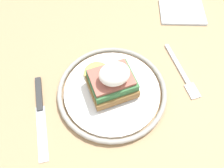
# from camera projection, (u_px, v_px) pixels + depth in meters

# --- Properties ---
(ground_plane) EXTENTS (6.00, 6.00, 0.00)m
(ground_plane) POSITION_uv_depth(u_px,v_px,m) (106.00, 163.00, 1.12)
(ground_plane) COLOR #9E9993
(dining_table) EXTENTS (0.98, 0.86, 0.76)m
(dining_table) POSITION_uv_depth(u_px,v_px,m) (100.00, 111.00, 0.57)
(dining_table) COLOR tan
(dining_table) RESTS_ON ground_plane
(plate) EXTENTS (0.23, 0.23, 0.02)m
(plate) POSITION_uv_depth(u_px,v_px,m) (112.00, 91.00, 0.46)
(plate) COLOR white
(plate) RESTS_ON dining_table
(sandwich) EXTENTS (0.09, 0.12, 0.08)m
(sandwich) POSITION_uv_depth(u_px,v_px,m) (112.00, 81.00, 0.43)
(sandwich) COLOR olive
(sandwich) RESTS_ON plate
(fork) EXTENTS (0.03, 0.15, 0.00)m
(fork) POSITION_uv_depth(u_px,v_px,m) (182.00, 72.00, 0.49)
(fork) COLOR silver
(fork) RESTS_ON dining_table
(knife) EXTENTS (0.04, 0.18, 0.01)m
(knife) POSITION_uv_depth(u_px,v_px,m) (40.00, 109.00, 0.45)
(knife) COLOR #2D2D2D
(knife) RESTS_ON dining_table
(napkin) EXTENTS (0.15, 0.13, 0.01)m
(napkin) POSITION_uv_depth(u_px,v_px,m) (182.00, 12.00, 0.59)
(napkin) COLOR silver
(napkin) RESTS_ON dining_table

